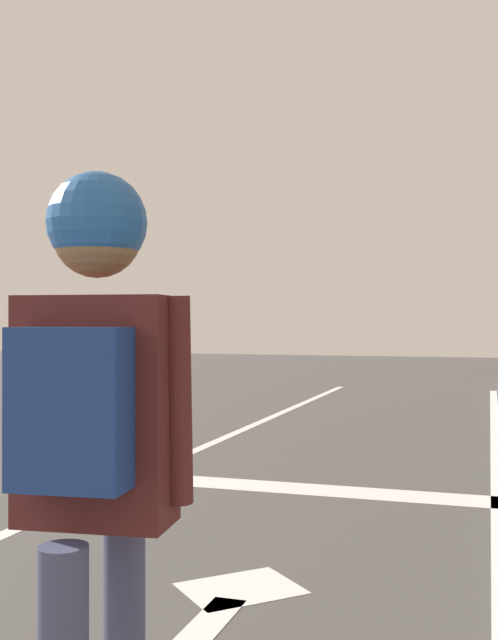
{
  "coord_description": "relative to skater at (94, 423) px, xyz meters",
  "views": [
    {
      "loc": [
        3.03,
        0.79,
        1.34
      ],
      "look_at": [
        1.36,
        5.97,
        1.35
      ],
      "focal_mm": 42.2,
      "sensor_mm": 36.0,
      "label": 1
    }
  ],
  "objects": [
    {
      "name": "lane_line_center",
      "position": [
        -2.01,
        3.62,
        -1.09
      ],
      "size": [
        0.12,
        20.0,
        0.01
      ],
      "primitive_type": "cube",
      "color": "white",
      "rests_on": "ground"
    },
    {
      "name": "lane_arrow_head",
      "position": [
        -0.29,
        1.98,
        -1.09
      ],
      "size": [
        0.71,
        0.71,
        0.01
      ],
      "primitive_type": "cube",
      "rotation": [
        0.0,
        0.0,
        0.79
      ],
      "color": "white",
      "rests_on": "ground"
    },
    {
      "name": "traffic_signal_mast",
      "position": [
        0.65,
        5.75,
        3.04
      ],
      "size": [
        3.77,
        0.34,
        5.87
      ],
      "color": "#5D5458",
      "rests_on": "ground"
    },
    {
      "name": "stop_bar",
      "position": [
        -0.45,
        4.25,
        -1.09
      ],
      "size": [
        3.12,
        0.4,
        0.01
      ],
      "primitive_type": "cube",
      "color": "white",
      "rests_on": "ground"
    },
    {
      "name": "skater",
      "position": [
        0.0,
        0.0,
        0.0
      ],
      "size": [
        0.45,
        0.61,
        1.63
      ],
      "color": "#444868",
      "rests_on": "skateboard"
    }
  ]
}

